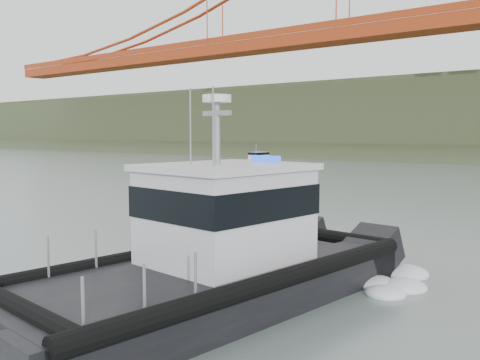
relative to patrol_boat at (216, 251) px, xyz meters
The scene contains 3 objects.
ground 6.39m from the patrol_boat, 164.77° to the left, with size 400.00×400.00×0.00m, color slate.
patrol_boat is the anchor object (origin of this frame).
motorboat 59.11m from the patrol_boat, 125.20° to the left, with size 2.72×6.43×3.43m.
Camera 1 is at (15.50, -12.69, 4.76)m, focal length 40.00 mm.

